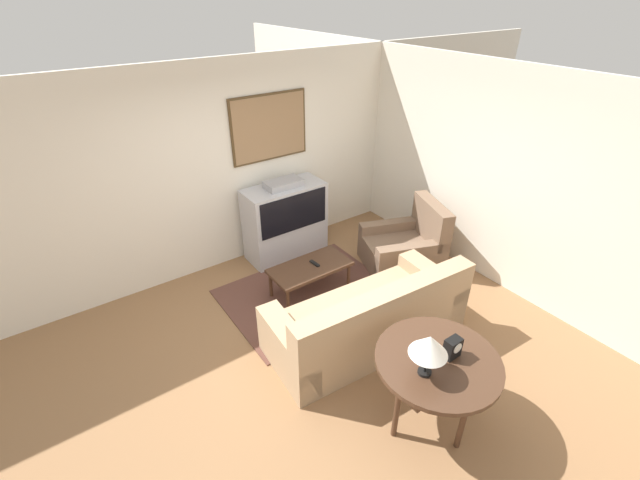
% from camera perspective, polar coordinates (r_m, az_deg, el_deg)
% --- Properties ---
extents(ground_plane, '(12.00, 12.00, 0.00)m').
position_cam_1_polar(ground_plane, '(4.84, -0.45, -13.85)').
color(ground_plane, '#8E6642').
extents(wall_back, '(12.00, 0.10, 2.70)m').
position_cam_1_polar(wall_back, '(5.70, -12.87, 9.17)').
color(wall_back, silver).
rests_on(wall_back, ground_plane).
extents(wall_right, '(0.06, 12.00, 2.70)m').
position_cam_1_polar(wall_right, '(5.75, 21.76, 7.81)').
color(wall_right, silver).
rests_on(wall_right, ground_plane).
extents(area_rug, '(2.01, 1.53, 0.01)m').
position_cam_1_polar(area_rug, '(5.51, -1.75, -7.13)').
color(area_rug, brown).
rests_on(area_rug, ground_plane).
extents(tv, '(1.12, 0.51, 1.15)m').
position_cam_1_polar(tv, '(6.03, -4.66, 2.61)').
color(tv, '#B7B7BC').
rests_on(tv, ground_plane).
extents(couch, '(2.20, 1.06, 0.88)m').
position_cam_1_polar(couch, '(4.71, 6.49, -10.53)').
color(couch, tan).
rests_on(couch, ground_plane).
extents(armchair, '(1.21, 1.12, 0.92)m').
position_cam_1_polar(armchair, '(6.02, 11.29, -0.97)').
color(armchair, brown).
rests_on(armchair, ground_plane).
extents(coffee_table, '(1.01, 0.51, 0.40)m').
position_cam_1_polar(coffee_table, '(5.33, -1.34, -3.87)').
color(coffee_table, '#472D1E').
rests_on(coffee_table, ground_plane).
extents(console_table, '(1.05, 1.05, 0.75)m').
position_cam_1_polar(console_table, '(3.84, 15.41, -15.80)').
color(console_table, '#472D1E').
rests_on(console_table, ground_plane).
extents(table_lamp, '(0.30, 0.30, 0.39)m').
position_cam_1_polar(table_lamp, '(3.45, 14.36, -13.51)').
color(table_lamp, black).
rests_on(table_lamp, console_table).
extents(mantel_clock, '(0.14, 0.10, 0.18)m').
position_cam_1_polar(mantel_clock, '(3.78, 17.26, -13.57)').
color(mantel_clock, black).
rests_on(mantel_clock, console_table).
extents(remote, '(0.06, 0.16, 0.02)m').
position_cam_1_polar(remote, '(5.33, -0.71, -3.13)').
color(remote, black).
rests_on(remote, coffee_table).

